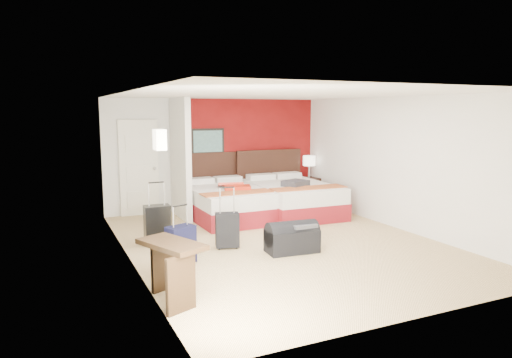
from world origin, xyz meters
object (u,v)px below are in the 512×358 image
nightstand (309,190)px  desk (172,271)px  bed_right (292,199)px  suitcase_black (157,226)px  duffel_bag (292,239)px  suitcase_charcoal (227,232)px  bed_left (228,203)px  suitcase_navy (181,247)px  red_suitcase_open (234,186)px  table_lamp (309,167)px

nightstand → desk: size_ratio=0.71×
bed_right → suitcase_black: bearing=-158.5°
bed_right → suitcase_black: (-3.21, -1.12, -0.02)m
suitcase_black → duffel_bag: size_ratio=0.79×
suitcase_charcoal → duffel_bag: 1.07m
bed_left → suitcase_navy: bed_left is taller
nightstand → suitcase_charcoal: (-3.21, -2.78, -0.03)m
red_suitcase_open → table_lamp: table_lamp is taller
bed_left → duffel_bag: size_ratio=2.65×
nightstand → suitcase_black: 4.68m
suitcase_black → desk: (-0.38, -2.44, 0.04)m
nightstand → table_lamp: size_ratio=1.13×
bed_left → duffel_bag: (0.07, -2.63, -0.12)m
bed_left → table_lamp: (2.42, 0.78, 0.56)m
suitcase_charcoal → suitcase_navy: bearing=-135.7°
red_suitcase_open → suitcase_black: red_suitcase_open is taller
bed_left → bed_right: bed_right is taller
nightstand → suitcase_navy: size_ratio=1.11×
nightstand → suitcase_navy: (-4.13, -3.30, -0.03)m
bed_left → table_lamp: 2.61m
nightstand → duffel_bag: (-2.35, -3.41, -0.10)m
nightstand → suitcase_navy: 5.29m
suitcase_charcoal → bed_right: bearing=54.3°
red_suitcase_open → table_lamp: 2.49m
suitcase_black → duffel_bag: suitcase_black is taller
bed_right → desk: size_ratio=2.59×
bed_right → suitcase_navy: size_ratio=4.03×
table_lamp → suitcase_black: (-4.20, -2.08, -0.56)m
nightstand → desk: bearing=-141.4°
suitcase_navy → red_suitcase_open: bearing=33.1°
bed_left → suitcase_navy: 3.05m
suitcase_navy → duffel_bag: suitcase_navy is taller
bed_left → duffel_bag: bearing=-89.0°
desk → table_lamp: bearing=21.9°
nightstand → bed_right: bearing=-141.9°
red_suitcase_open → duffel_bag: bearing=-72.7°
nightstand → table_lamp: table_lamp is taller
bed_right → suitcase_navy: bed_right is taller
red_suitcase_open → nightstand: 2.51m
table_lamp → suitcase_navy: 5.32m
bed_left → suitcase_charcoal: bearing=-112.0°
red_suitcase_open → nightstand: (2.32, 0.88, -0.38)m
bed_left → nightstand: 2.55m
bed_right → duffel_bag: bearing=-117.0°
suitcase_charcoal → duffel_bag: suitcase_charcoal is taller
suitcase_charcoal → duffel_bag: (0.86, -0.63, -0.07)m
red_suitcase_open → suitcase_charcoal: red_suitcase_open is taller
desk → red_suitcase_open: bearing=35.5°
bed_left → red_suitcase_open: 0.39m
suitcase_charcoal → desk: (-1.37, -1.74, 0.08)m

